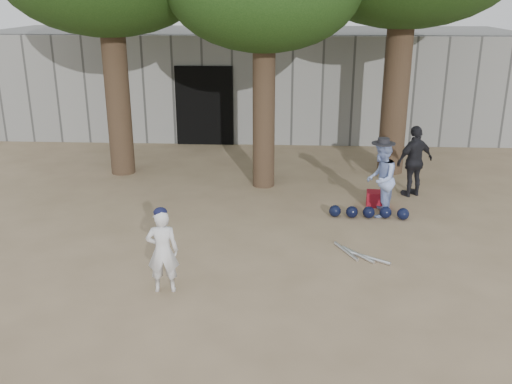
# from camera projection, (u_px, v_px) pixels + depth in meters

# --- Properties ---
(ground) EXTENTS (70.00, 70.00, 0.00)m
(ground) POSITION_uv_depth(u_px,v_px,m) (214.00, 270.00, 8.86)
(ground) COLOR #937C5E
(ground) RESTS_ON ground
(boy_player) EXTENTS (0.49, 0.35, 1.25)m
(boy_player) POSITION_uv_depth(u_px,v_px,m) (163.00, 251.00, 8.05)
(boy_player) COLOR silver
(boy_player) RESTS_ON ground
(spectator_blue) EXTENTS (0.73, 0.83, 1.46)m
(spectator_blue) POSITION_uv_depth(u_px,v_px,m) (381.00, 179.00, 10.83)
(spectator_blue) COLOR #97ADE9
(spectator_blue) RESTS_ON ground
(spectator_dark) EXTENTS (0.95, 0.74, 1.51)m
(spectator_dark) POSITION_uv_depth(u_px,v_px,m) (415.00, 161.00, 11.90)
(spectator_dark) COLOR black
(spectator_dark) RESTS_ON ground
(red_bag) EXTENTS (0.45, 0.36, 0.30)m
(red_bag) POSITION_uv_depth(u_px,v_px,m) (377.00, 199.00, 11.50)
(red_bag) COLOR maroon
(red_bag) RESTS_ON ground
(back_building) EXTENTS (16.00, 5.24, 3.00)m
(back_building) POSITION_uv_depth(u_px,v_px,m) (252.00, 79.00, 18.11)
(back_building) COLOR gray
(back_building) RESTS_ON ground
(helmet_row) EXTENTS (1.51, 0.32, 0.23)m
(helmet_row) POSITION_uv_depth(u_px,v_px,m) (369.00, 212.00, 10.88)
(helmet_row) COLOR black
(helmet_row) RESTS_ON ground
(bat_pile) EXTENTS (0.85, 0.80, 0.06)m
(bat_pile) POSITION_uv_depth(u_px,v_px,m) (358.00, 254.00, 9.32)
(bat_pile) COLOR silver
(bat_pile) RESTS_ON ground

